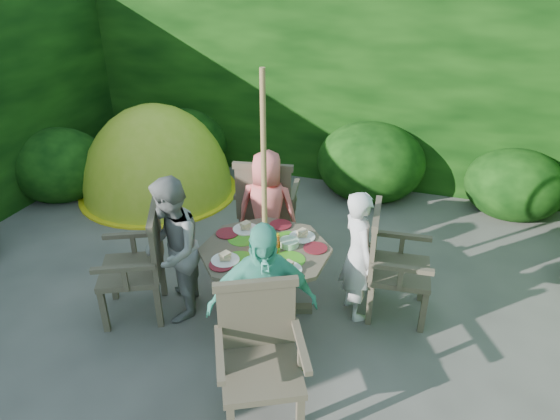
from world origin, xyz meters
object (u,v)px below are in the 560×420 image
(garden_chair_front, at_px, (260,354))
(garden_chair_back, at_px, (266,204))
(garden_chair_left, at_px, (140,263))
(child_back, at_px, (267,211))
(child_left, at_px, (172,250))
(dome_tent, at_px, (160,192))
(patio_table, at_px, (266,259))
(garden_chair_right, at_px, (391,262))
(child_right, at_px, (358,255))
(parasol_pole, at_px, (264,204))
(child_front, at_px, (262,307))

(garden_chair_front, bearing_deg, garden_chair_back, 81.68)
(garden_chair_left, xyz_separation_m, garden_chair_back, (0.68, 1.37, 0.03))
(child_back, bearing_deg, garden_chair_back, -77.65)
(garden_chair_back, height_order, garden_chair_front, garden_chair_back)
(child_left, xyz_separation_m, dome_tent, (-1.49, 2.17, -0.66))
(patio_table, relative_size, garden_chair_right, 1.51)
(garden_chair_right, height_order, child_right, child_right)
(parasol_pole, relative_size, child_front, 1.61)
(parasol_pole, bearing_deg, garden_chair_front, -72.03)
(parasol_pole, distance_m, dome_tent, 3.15)
(child_right, xyz_separation_m, dome_tent, (-3.00, 1.65, -0.60))
(child_left, bearing_deg, garden_chair_front, 31.91)
(garden_chair_right, bearing_deg, dome_tent, 59.70)
(garden_chair_back, relative_size, dome_tent, 0.43)
(garden_chair_right, bearing_deg, patio_table, 104.53)
(garden_chair_front, height_order, child_right, child_right)
(child_left, bearing_deg, child_front, 41.17)
(garden_chair_left, bearing_deg, child_left, 80.39)
(parasol_pole, bearing_deg, patio_table, 31.44)
(parasol_pole, xyz_separation_m, garden_chair_front, (0.34, -1.04, -0.58))
(dome_tent, bearing_deg, garden_chair_right, -26.01)
(garden_chair_left, height_order, child_front, child_front)
(garden_chair_back, height_order, child_front, child_front)
(patio_table, distance_m, dome_tent, 3.00)
(garden_chair_left, height_order, garden_chair_back, garden_chair_back)
(garden_chair_back, bearing_deg, child_left, 63.31)
(garden_chair_right, xyz_separation_m, garden_chair_back, (-1.39, 0.66, 0.03))
(garden_chair_back, bearing_deg, dome_tent, -34.64)
(garden_chair_right, xyz_separation_m, child_front, (-0.78, -1.13, 0.16))
(garden_chair_left, distance_m, child_left, 0.32)
(parasol_pole, xyz_separation_m, child_left, (-0.76, -0.26, -0.44))
(parasol_pole, relative_size, dome_tent, 0.91)
(child_right, bearing_deg, dome_tent, 27.99)
(garden_chair_left, distance_m, child_right, 1.89)
(dome_tent, bearing_deg, child_right, -29.68)
(garden_chair_back, xyz_separation_m, garden_chair_front, (0.70, -2.07, -0.03))
(garden_chair_left, height_order, child_right, child_right)
(patio_table, bearing_deg, garden_chair_left, -161.91)
(garden_chair_back, height_order, child_right, child_right)
(child_right, xyz_separation_m, child_back, (-1.01, 0.50, 0.02))
(patio_table, xyz_separation_m, child_front, (0.25, -0.76, 0.12))
(child_right, distance_m, child_front, 1.13)
(garden_chair_back, bearing_deg, child_back, 101.98)
(child_left, distance_m, child_back, 1.13)
(garden_chair_left, relative_size, child_back, 0.79)
(child_right, height_order, child_front, child_front)
(child_right, bearing_deg, garden_chair_right, -100.61)
(garden_chair_right, height_order, child_back, child_back)
(garden_chair_left, bearing_deg, garden_chair_back, 127.57)
(patio_table, height_order, garden_chair_back, garden_chair_back)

